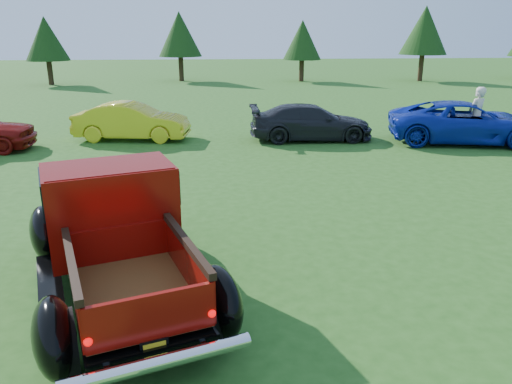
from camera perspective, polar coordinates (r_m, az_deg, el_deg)
name	(u,v)px	position (r m, az deg, el deg)	size (l,w,h in m)	color
ground	(253,254)	(8.75, -0.33, -7.09)	(120.00, 120.00, 0.00)	#244F16
tree_west	(46,39)	(38.62, -22.88, 15.83)	(2.94, 2.94, 4.60)	#332114
tree_mid_left	(180,34)	(38.97, -8.73, 17.39)	(3.20, 3.20, 5.00)	#332114
tree_mid_right	(302,40)	(38.47, 5.32, 16.90)	(2.82, 2.82, 4.40)	#332114
tree_east	(425,30)	(40.52, 18.71, 17.10)	(3.46, 3.46, 5.40)	#332114
pickup_truck	(113,229)	(7.76, -16.02, -4.06)	(3.64, 5.37, 1.87)	black
show_car_yellow	(132,121)	(18.18, -14.01, 7.83)	(1.38, 3.94, 1.30)	yellow
show_car_grey	(311,122)	(17.77, 6.29, 7.93)	(1.74, 4.28, 1.24)	black
show_car_blue	(465,122)	(18.61, 22.79, 7.35)	(2.33, 5.05, 1.40)	#0E239B
spectator	(476,115)	(18.56, 23.85, 8.00)	(0.70, 0.46, 1.92)	beige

